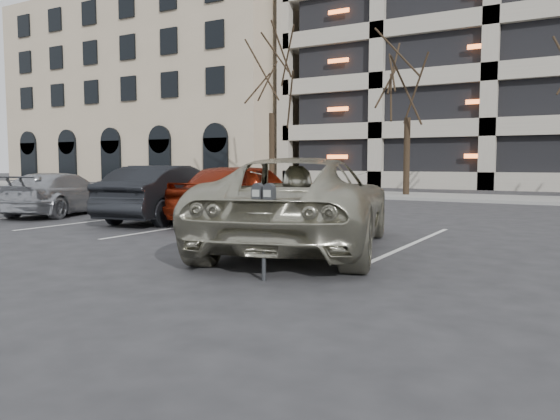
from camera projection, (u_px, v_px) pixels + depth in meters
The scene contains 11 objects.
ground at pixel (289, 255), 9.08m from camera, with size 140.00×140.00×0.00m, color #28282B.
sidewalk at pixel (476, 198), 22.83m from camera, with size 80.00×4.00×0.12m, color gray.
stall_lines at pixel (285, 234), 11.76m from camera, with size 16.90×5.20×0.00m.
office_building at pixel (179, 95), 48.23m from camera, with size 26.00×16.20×15.00m.
tree_a at pixel (272, 64), 27.30m from camera, with size 3.93×3.93×8.93m.
tree_b at pixel (408, 69), 23.86m from camera, with size 3.43×3.43×7.81m.
parking_meter at pixel (264, 208), 7.05m from camera, with size 0.32×0.13×1.25m.
suv_silver at pixel (303, 203), 9.77m from camera, with size 4.28×6.39×1.63m.
car_red at pixel (245, 193), 13.93m from camera, with size 1.83×4.55×1.55m, color maroon.
car_dark at pixel (168, 193), 14.43m from camera, with size 1.55×4.44×1.46m, color black.
car_silver at pixel (61, 194), 16.07m from camera, with size 1.74×4.28×1.24m, color #9B9DA2.
Camera 1 is at (4.40, -7.83, 1.55)m, focal length 35.00 mm.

